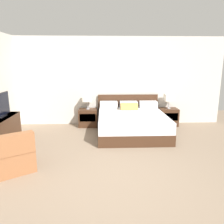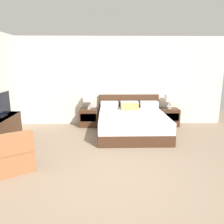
{
  "view_description": "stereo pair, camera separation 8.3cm",
  "coord_description": "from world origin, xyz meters",
  "px_view_note": "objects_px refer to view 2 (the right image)",
  "views": [
    {
      "loc": [
        -0.25,
        -3.21,
        1.93
      ],
      "look_at": [
        -0.04,
        1.99,
        0.75
      ],
      "focal_mm": 35.0,
      "sensor_mm": 36.0,
      "label": 1
    },
    {
      "loc": [
        -0.16,
        -3.22,
        1.93
      ],
      "look_at": [
        -0.04,
        1.99,
        0.75
      ],
      "focal_mm": 35.0,
      "sensor_mm": 36.0,
      "label": 2
    }
  ],
  "objects_px": {
    "tv": "(0,105)",
    "armchair_by_window": "(12,155)",
    "nightstand_right": "(169,117)",
    "table_lamp_right": "(170,98)",
    "dresser": "(2,131)",
    "nightstand_left": "(89,118)",
    "bed": "(132,123)",
    "table_lamp_left": "(88,98)"
  },
  "relations": [
    {
      "from": "table_lamp_right",
      "to": "dresser",
      "type": "distance_m",
      "value": 4.72
    },
    {
      "from": "table_lamp_left",
      "to": "table_lamp_right",
      "type": "relative_size",
      "value": 1.0
    },
    {
      "from": "nightstand_right",
      "to": "table_lamp_left",
      "type": "xyz_separation_m",
      "value": [
        -2.5,
        0.0,
        0.61
      ]
    },
    {
      "from": "bed",
      "to": "table_lamp_left",
      "type": "relative_size",
      "value": 4.6
    },
    {
      "from": "bed",
      "to": "dresser",
      "type": "distance_m",
      "value": 3.28
    },
    {
      "from": "nightstand_right",
      "to": "tv",
      "type": "relative_size",
      "value": 0.58
    },
    {
      "from": "tv",
      "to": "armchair_by_window",
      "type": "xyz_separation_m",
      "value": [
        0.73,
        -1.27,
        -0.68
      ]
    },
    {
      "from": "dresser",
      "to": "table_lamp_left",
      "type": "bearing_deg",
      "value": 40.31
    },
    {
      "from": "nightstand_right",
      "to": "table_lamp_right",
      "type": "xyz_separation_m",
      "value": [
        -0.0,
        0.0,
        0.61
      ]
    },
    {
      "from": "nightstand_right",
      "to": "tv",
      "type": "xyz_separation_m",
      "value": [
        -4.41,
        -1.55,
        0.69
      ]
    },
    {
      "from": "table_lamp_right",
      "to": "nightstand_left",
      "type": "bearing_deg",
      "value": -179.97
    },
    {
      "from": "nightstand_right",
      "to": "dresser",
      "type": "xyz_separation_m",
      "value": [
        -4.41,
        -1.61,
        0.09
      ]
    },
    {
      "from": "nightstand_right",
      "to": "tv",
      "type": "bearing_deg",
      "value": -160.58
    },
    {
      "from": "armchair_by_window",
      "to": "tv",
      "type": "bearing_deg",
      "value": 119.9
    },
    {
      "from": "bed",
      "to": "dresser",
      "type": "bearing_deg",
      "value": -164.47
    },
    {
      "from": "bed",
      "to": "nightstand_left",
      "type": "relative_size",
      "value": 3.7
    },
    {
      "from": "tv",
      "to": "armchair_by_window",
      "type": "relative_size",
      "value": 1.02
    },
    {
      "from": "bed",
      "to": "table_lamp_right",
      "type": "height_order",
      "value": "table_lamp_right"
    },
    {
      "from": "nightstand_left",
      "to": "nightstand_right",
      "type": "bearing_deg",
      "value": 0.0
    },
    {
      "from": "nightstand_right",
      "to": "nightstand_left",
      "type": "bearing_deg",
      "value": 180.0
    },
    {
      "from": "bed",
      "to": "tv",
      "type": "xyz_separation_m",
      "value": [
        -3.15,
        -0.82,
        0.66
      ]
    },
    {
      "from": "table_lamp_right",
      "to": "armchair_by_window",
      "type": "xyz_separation_m",
      "value": [
        -3.68,
        -2.82,
        -0.59
      ]
    },
    {
      "from": "bed",
      "to": "table_lamp_right",
      "type": "distance_m",
      "value": 1.56
    },
    {
      "from": "dresser",
      "to": "tv",
      "type": "bearing_deg",
      "value": 87.62
    },
    {
      "from": "table_lamp_right",
      "to": "armchair_by_window",
      "type": "relative_size",
      "value": 0.47
    },
    {
      "from": "bed",
      "to": "armchair_by_window",
      "type": "bearing_deg",
      "value": -139.31
    },
    {
      "from": "nightstand_left",
      "to": "table_lamp_right",
      "type": "relative_size",
      "value": 1.24
    },
    {
      "from": "table_lamp_left",
      "to": "armchair_by_window",
      "type": "distance_m",
      "value": 3.11
    },
    {
      "from": "bed",
      "to": "armchair_by_window",
      "type": "height_order",
      "value": "bed"
    },
    {
      "from": "table_lamp_left",
      "to": "table_lamp_right",
      "type": "xyz_separation_m",
      "value": [
        2.5,
        0.0,
        0.0
      ]
    },
    {
      "from": "nightstand_left",
      "to": "armchair_by_window",
      "type": "bearing_deg",
      "value": -112.56
    },
    {
      "from": "nightstand_right",
      "to": "bed",
      "type": "bearing_deg",
      "value": -149.51
    },
    {
      "from": "table_lamp_left",
      "to": "tv",
      "type": "xyz_separation_m",
      "value": [
        -1.9,
        -1.55,
        0.09
      ]
    },
    {
      "from": "table_lamp_right",
      "to": "armchair_by_window",
      "type": "height_order",
      "value": "table_lamp_right"
    },
    {
      "from": "table_lamp_left",
      "to": "dresser",
      "type": "distance_m",
      "value": 2.55
    },
    {
      "from": "table_lamp_right",
      "to": "tv",
      "type": "relative_size",
      "value": 0.46
    },
    {
      "from": "dresser",
      "to": "armchair_by_window",
      "type": "relative_size",
      "value": 1.35
    },
    {
      "from": "table_lamp_left",
      "to": "tv",
      "type": "bearing_deg",
      "value": -140.75
    },
    {
      "from": "bed",
      "to": "nightstand_right",
      "type": "xyz_separation_m",
      "value": [
        1.25,
        0.74,
        -0.04
      ]
    },
    {
      "from": "bed",
      "to": "dresser",
      "type": "relative_size",
      "value": 1.61
    },
    {
      "from": "dresser",
      "to": "nightstand_right",
      "type": "bearing_deg",
      "value": 20.11
    },
    {
      "from": "nightstand_right",
      "to": "dresser",
      "type": "bearing_deg",
      "value": -159.89
    }
  ]
}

